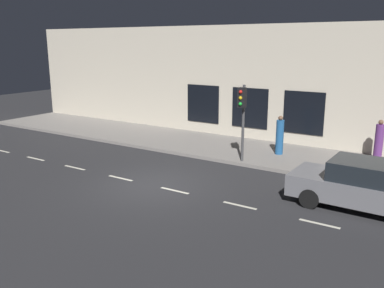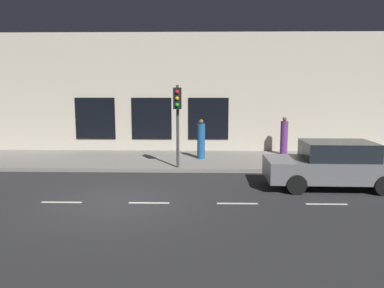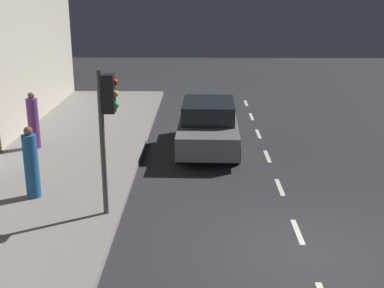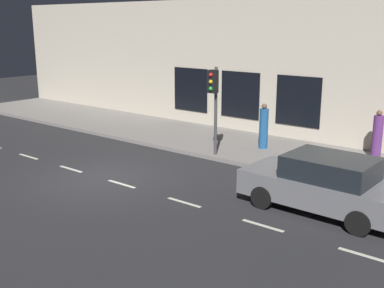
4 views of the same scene
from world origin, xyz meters
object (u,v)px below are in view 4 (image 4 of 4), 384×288
pedestrian_1 (264,128)px  traffic_light (214,93)px  pedestrian_0 (377,136)px  parked_car_0 (325,184)px

pedestrian_1 → traffic_light: bearing=144.3°
traffic_light → pedestrian_0: 6.20m
traffic_light → pedestrian_0: (3.34, -4.99, -1.54)m
parked_car_0 → traffic_light: bearing=68.3°
traffic_light → parked_car_0: 6.13m
parked_car_0 → pedestrian_0: (5.64, 0.42, 0.21)m
parked_car_0 → pedestrian_1: bearing=46.8°
traffic_light → parked_car_0: bearing=-113.1°
traffic_light → pedestrian_0: bearing=-56.2°
pedestrian_0 → pedestrian_1: size_ratio=1.01×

